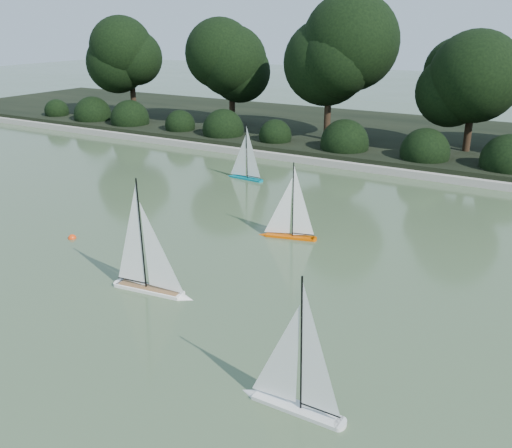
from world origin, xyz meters
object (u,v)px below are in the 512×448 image
object	(u,v)px
sailboat_orange	(286,225)
sailboat_teal	(243,170)
sailboat_white_a	(289,386)
sailboat_white_b	(154,275)
race_buoy	(72,238)

from	to	relation	value
sailboat_orange	sailboat_teal	bearing A→B (deg)	132.52
sailboat_white_a	sailboat_teal	distance (m)	8.92
sailboat_white_a	sailboat_orange	distance (m)	4.85
sailboat_white_b	sailboat_teal	world-z (taller)	sailboat_white_b
sailboat_white_a	race_buoy	xyz separation A→B (m)	(-5.61, 2.24, -0.26)
sailboat_orange	race_buoy	xyz separation A→B (m)	(-3.32, -2.03, -0.24)
sailboat_orange	sailboat_teal	distance (m)	4.14
sailboat_white_b	sailboat_teal	xyz separation A→B (m)	(-2.20, 6.00, -0.05)
sailboat_white_a	sailboat_white_b	xyz separation A→B (m)	(-2.89, 1.33, 0.03)
sailboat_white_a	sailboat_teal	bearing A→B (deg)	124.83
sailboat_white_b	race_buoy	size ratio (longest dim) A/B	12.27
sailboat_white_a	race_buoy	bearing A→B (deg)	158.25
sailboat_orange	race_buoy	world-z (taller)	sailboat_orange
sailboat_white_a	sailboat_orange	world-z (taller)	sailboat_white_a
sailboat_orange	race_buoy	distance (m)	3.90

